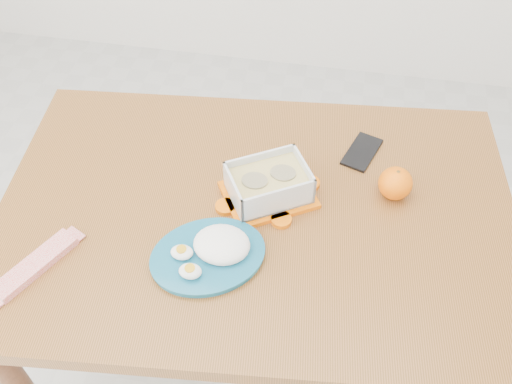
% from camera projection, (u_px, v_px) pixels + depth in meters
% --- Properties ---
extents(dining_table, '(1.23, 0.89, 0.75)m').
position_uv_depth(dining_table, '(256.00, 238.00, 1.35)').
color(dining_table, brown).
rests_on(dining_table, ground).
extents(food_container, '(0.25, 0.23, 0.08)m').
position_uv_depth(food_container, '(269.00, 184.00, 1.27)').
color(food_container, orange).
rests_on(food_container, dining_table).
extents(orange_fruit, '(0.08, 0.08, 0.08)m').
position_uv_depth(orange_fruit, '(395.00, 183.00, 1.28)').
color(orange_fruit, orange).
rests_on(orange_fruit, dining_table).
extents(rice_plate, '(0.32, 0.32, 0.06)m').
position_uv_depth(rice_plate, '(212.00, 251.00, 1.18)').
color(rice_plate, '#16607D').
rests_on(rice_plate, dining_table).
extents(candy_bar, '(0.13, 0.19, 0.02)m').
position_uv_depth(candy_bar, '(36.00, 265.00, 1.17)').
color(candy_bar, red).
rests_on(candy_bar, dining_table).
extents(smartphone, '(0.10, 0.14, 0.01)m').
position_uv_depth(smartphone, '(362.00, 152.00, 1.40)').
color(smartphone, black).
rests_on(smartphone, dining_table).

